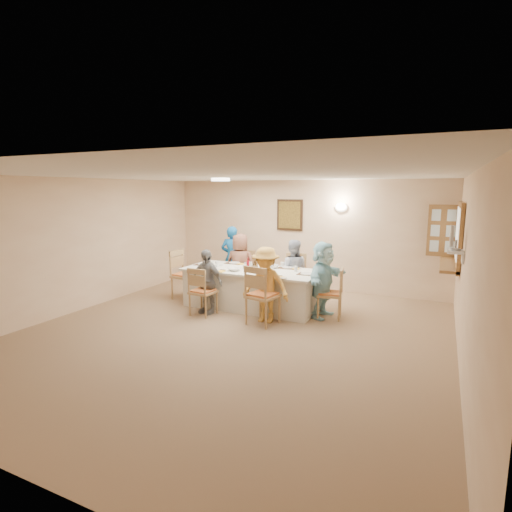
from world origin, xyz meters
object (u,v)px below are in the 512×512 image
at_px(chair_left_end, 185,274).
at_px(chair_right_end, 330,293).
at_px(diner_front_right, 266,285).
at_px(diner_right_end, 323,280).
at_px(diner_back_right, 293,271).
at_px(diner_front_left, 207,281).
at_px(desk_fan, 454,241).
at_px(chair_back_right, 295,278).
at_px(condiment_ketchup, 248,263).
at_px(caregiver, 232,258).
at_px(chair_back_left, 243,273).
at_px(serving_hatch, 459,235).
at_px(chair_front_left, 203,291).
at_px(diner_back_left, 240,265).
at_px(dining_table, 252,288).
at_px(chair_front_right, 263,294).

bearing_deg(chair_left_end, chair_right_end, -87.18).
distance_m(chair_right_end, diner_front_right, 1.19).
distance_m(chair_right_end, diner_right_end, 0.27).
relative_size(chair_right_end, diner_front_right, 0.69).
distance_m(diner_back_right, diner_front_left, 1.81).
height_order(desk_fan, diner_front_left, desk_fan).
bearing_deg(chair_back_right, chair_left_end, -170.94).
bearing_deg(condiment_ketchup, chair_back_right, 48.18).
xyz_separation_m(diner_back_right, diner_front_right, (-0.00, -1.36, 0.01)).
height_order(desk_fan, caregiver, desk_fan).
relative_size(chair_back_left, caregiver, 0.66).
xyz_separation_m(desk_fan, condiment_ketchup, (-3.54, 0.51, -0.69)).
bearing_deg(chair_left_end, condiment_ketchup, -85.93).
bearing_deg(chair_back_left, diner_back_right, -4.51).
xyz_separation_m(serving_hatch, chair_front_left, (-4.17, -1.67, -1.05)).
bearing_deg(diner_front_right, condiment_ketchup, 134.96).
height_order(chair_right_end, diner_back_left, diner_back_left).
distance_m(dining_table, condiment_ketchup, 0.49).
relative_size(chair_left_end, diner_front_left, 0.85).
relative_size(chair_back_right, caregiver, 0.67).
xyz_separation_m(chair_left_end, condiment_ketchup, (1.46, 0.03, 0.35)).
xyz_separation_m(chair_back_left, diner_right_end, (2.02, -0.80, 0.21)).
bearing_deg(caregiver, desk_fan, 149.93).
relative_size(diner_front_left, caregiver, 0.82).
height_order(chair_back_left, caregiver, caregiver).
bearing_deg(diner_right_end, diner_front_right, 137.90).
bearing_deg(chair_front_right, serving_hatch, -139.48).
distance_m(chair_back_right, chair_front_right, 1.60).
bearing_deg(chair_back_right, diner_front_left, -140.38).
relative_size(diner_front_right, diner_right_end, 0.95).
height_order(chair_right_end, diner_back_right, diner_back_right).
bearing_deg(diner_front_right, diner_right_end, 40.64).
xyz_separation_m(chair_left_end, diner_back_right, (2.15, 0.68, 0.13)).
bearing_deg(desk_fan, condiment_ketchup, 171.78).
relative_size(chair_front_left, diner_back_left, 0.66).
height_order(chair_left_end, diner_right_end, diner_right_end).
height_order(diner_back_left, diner_front_right, diner_back_left).
relative_size(chair_front_left, chair_front_right, 0.87).
xyz_separation_m(dining_table, chair_front_right, (0.60, -0.80, 0.14)).
relative_size(desk_fan, chair_right_end, 0.33).
xyz_separation_m(chair_right_end, diner_front_left, (-2.15, -0.68, 0.15)).
relative_size(chair_back_right, chair_left_end, 0.95).
relative_size(chair_right_end, diner_back_left, 0.67).
bearing_deg(chair_back_right, serving_hatch, -9.99).
xyz_separation_m(desk_fan, chair_front_right, (-2.86, -0.32, -1.03)).
relative_size(diner_back_right, diner_front_right, 0.98).
xyz_separation_m(chair_front_left, chair_front_right, (1.20, 0.00, 0.07)).
distance_m(chair_back_left, chair_back_right, 1.20).
distance_m(chair_front_left, diner_front_left, 0.19).
relative_size(serving_hatch, diner_right_end, 1.08).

